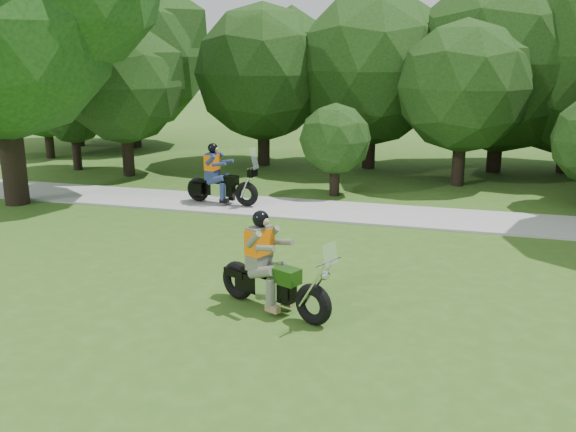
# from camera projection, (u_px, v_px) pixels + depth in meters

# --- Properties ---
(ground) EXTENTS (100.00, 100.00, 0.00)m
(ground) POSITION_uv_depth(u_px,v_px,m) (323.00, 346.00, 9.73)
(ground) COLOR #305819
(ground) RESTS_ON ground
(walkway) EXTENTS (60.00, 2.20, 0.06)m
(walkway) POSITION_uv_depth(u_px,v_px,m) (388.00, 215.00, 17.17)
(walkway) COLOR gray
(walkway) RESTS_ON ground
(tree_line) EXTENTS (39.20, 11.54, 7.77)m
(tree_line) POSITION_uv_depth(u_px,v_px,m) (502.00, 66.00, 22.16)
(tree_line) COLOR black
(tree_line) RESTS_ON ground
(chopper_motorcycle) EXTENTS (2.33, 1.37, 1.73)m
(chopper_motorcycle) POSITION_uv_depth(u_px,v_px,m) (269.00, 274.00, 10.93)
(chopper_motorcycle) COLOR black
(chopper_motorcycle) RESTS_ON ground
(touring_motorcycle) EXTENTS (2.26, 0.83, 1.72)m
(touring_motorcycle) POSITION_uv_depth(u_px,v_px,m) (217.00, 182.00, 18.18)
(touring_motorcycle) COLOR black
(touring_motorcycle) RESTS_ON walkway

